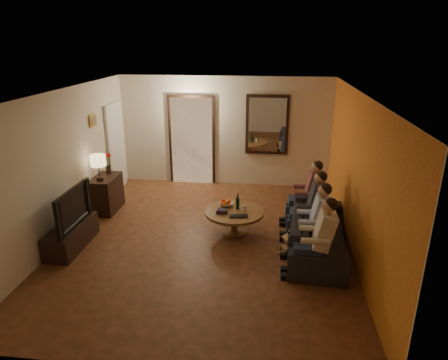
# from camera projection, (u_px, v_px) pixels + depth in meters

# --- Properties ---
(floor) EXTENTS (5.00, 6.00, 0.01)m
(floor) POSITION_uv_depth(u_px,v_px,m) (205.00, 240.00, 7.15)
(floor) COLOR #442D12
(floor) RESTS_ON ground
(ceiling) EXTENTS (5.00, 6.00, 0.01)m
(ceiling) POSITION_uv_depth(u_px,v_px,m) (203.00, 93.00, 6.27)
(ceiling) COLOR white
(ceiling) RESTS_ON back_wall
(back_wall) EXTENTS (5.00, 0.02, 2.60)m
(back_wall) POSITION_uv_depth(u_px,v_px,m) (225.00, 132.00, 9.51)
(back_wall) COLOR beige
(back_wall) RESTS_ON floor
(front_wall) EXTENTS (5.00, 0.02, 2.60)m
(front_wall) POSITION_uv_depth(u_px,v_px,m) (154.00, 268.00, 3.90)
(front_wall) COLOR beige
(front_wall) RESTS_ON floor
(left_wall) EXTENTS (0.02, 6.00, 2.60)m
(left_wall) POSITION_uv_depth(u_px,v_px,m) (63.00, 166.00, 6.98)
(left_wall) COLOR beige
(left_wall) RESTS_ON floor
(right_wall) EXTENTS (0.02, 6.00, 2.60)m
(right_wall) POSITION_uv_depth(u_px,v_px,m) (357.00, 177.00, 6.43)
(right_wall) COLOR beige
(right_wall) RESTS_ON floor
(orange_accent) EXTENTS (0.01, 6.00, 2.60)m
(orange_accent) POSITION_uv_depth(u_px,v_px,m) (356.00, 177.00, 6.43)
(orange_accent) COLOR #DF5B26
(orange_accent) RESTS_ON right_wall
(kitchen_doorway) EXTENTS (1.00, 0.06, 2.10)m
(kitchen_doorway) POSITION_uv_depth(u_px,v_px,m) (192.00, 141.00, 9.67)
(kitchen_doorway) COLOR #FFE0A5
(kitchen_doorway) RESTS_ON floor
(door_trim) EXTENTS (1.12, 0.04, 2.22)m
(door_trim) POSITION_uv_depth(u_px,v_px,m) (192.00, 141.00, 9.66)
(door_trim) COLOR black
(door_trim) RESTS_ON floor
(fridge_glimpse) EXTENTS (0.45, 0.03, 1.70)m
(fridge_glimpse) POSITION_uv_depth(u_px,v_px,m) (202.00, 147.00, 9.69)
(fridge_glimpse) COLOR silver
(fridge_glimpse) RESTS_ON floor
(mirror_frame) EXTENTS (1.00, 0.05, 1.40)m
(mirror_frame) POSITION_uv_depth(u_px,v_px,m) (267.00, 125.00, 9.30)
(mirror_frame) COLOR black
(mirror_frame) RESTS_ON back_wall
(mirror_glass) EXTENTS (0.86, 0.02, 1.26)m
(mirror_glass) POSITION_uv_depth(u_px,v_px,m) (267.00, 125.00, 9.27)
(mirror_glass) COLOR white
(mirror_glass) RESTS_ON back_wall
(white_door) EXTENTS (0.06, 0.85, 2.04)m
(white_door) POSITION_uv_depth(u_px,v_px,m) (116.00, 148.00, 9.22)
(white_door) COLOR white
(white_door) RESTS_ON floor
(framed_art) EXTENTS (0.03, 0.28, 0.24)m
(framed_art) POSITION_uv_depth(u_px,v_px,m) (93.00, 120.00, 8.01)
(framed_art) COLOR #B28C33
(framed_art) RESTS_ON left_wall
(art_canvas) EXTENTS (0.01, 0.22, 0.18)m
(art_canvas) POSITION_uv_depth(u_px,v_px,m) (94.00, 120.00, 8.01)
(art_canvas) COLOR brown
(art_canvas) RESTS_ON left_wall
(dresser) EXTENTS (0.45, 0.82, 0.73)m
(dresser) POSITION_uv_depth(u_px,v_px,m) (106.00, 194.00, 8.27)
(dresser) COLOR black
(dresser) RESTS_ON floor
(table_lamp) EXTENTS (0.30, 0.30, 0.54)m
(table_lamp) POSITION_uv_depth(u_px,v_px,m) (99.00, 168.00, 7.85)
(table_lamp) COLOR beige
(table_lamp) RESTS_ON dresser
(flower_vase) EXTENTS (0.14, 0.14, 0.44)m
(flower_vase) POSITION_uv_depth(u_px,v_px,m) (108.00, 164.00, 8.28)
(flower_vase) COLOR red
(flower_vase) RESTS_ON dresser
(tv_stand) EXTENTS (0.45, 1.22, 0.41)m
(tv_stand) POSITION_uv_depth(u_px,v_px,m) (72.00, 236.00, 6.86)
(tv_stand) COLOR black
(tv_stand) RESTS_ON floor
(tv) EXTENTS (1.17, 0.15, 0.67)m
(tv) POSITION_uv_depth(u_px,v_px,m) (67.00, 207.00, 6.68)
(tv) COLOR black
(tv) RESTS_ON tv_stand
(sofa) EXTENTS (2.35, 1.10, 0.66)m
(sofa) POSITION_uv_depth(u_px,v_px,m) (318.00, 231.00, 6.75)
(sofa) COLOR black
(sofa) RESTS_ON floor
(person_a) EXTENTS (0.60, 0.40, 1.20)m
(person_a) POSITION_uv_depth(u_px,v_px,m) (319.00, 242.00, 5.83)
(person_a) COLOR tan
(person_a) RESTS_ON sofa
(person_b) EXTENTS (0.60, 0.40, 1.20)m
(person_b) POSITION_uv_depth(u_px,v_px,m) (315.00, 224.00, 6.39)
(person_b) COLOR tan
(person_b) RESTS_ON sofa
(person_c) EXTENTS (0.60, 0.40, 1.20)m
(person_c) POSITION_uv_depth(u_px,v_px,m) (312.00, 209.00, 6.95)
(person_c) COLOR tan
(person_c) RESTS_ON sofa
(person_d) EXTENTS (0.60, 0.40, 1.20)m
(person_d) POSITION_uv_depth(u_px,v_px,m) (309.00, 196.00, 7.51)
(person_d) COLOR tan
(person_d) RESTS_ON sofa
(dog) EXTENTS (0.61, 0.44, 0.56)m
(dog) POSITION_uv_depth(u_px,v_px,m) (298.00, 238.00, 6.64)
(dog) COLOR #A1714A
(dog) RESTS_ON floor
(coffee_table) EXTENTS (1.26, 1.26, 0.45)m
(coffee_table) POSITION_uv_depth(u_px,v_px,m) (234.00, 222.00, 7.32)
(coffee_table) COLOR brown
(coffee_table) RESTS_ON floor
(bowl) EXTENTS (0.26, 0.26, 0.06)m
(bowl) POSITION_uv_depth(u_px,v_px,m) (226.00, 204.00, 7.46)
(bowl) COLOR white
(bowl) RESTS_ON coffee_table
(oranges) EXTENTS (0.20, 0.20, 0.08)m
(oranges) POSITION_uv_depth(u_px,v_px,m) (226.00, 201.00, 7.44)
(oranges) COLOR #FF5A15
(oranges) RESTS_ON bowl
(wine_bottle) EXTENTS (0.07, 0.07, 0.31)m
(wine_bottle) POSITION_uv_depth(u_px,v_px,m) (238.00, 201.00, 7.28)
(wine_bottle) COLOR black
(wine_bottle) RESTS_ON coffee_table
(wine_glass) EXTENTS (0.06, 0.06, 0.10)m
(wine_glass) POSITION_uv_depth(u_px,v_px,m) (244.00, 208.00, 7.25)
(wine_glass) COLOR silver
(wine_glass) RESTS_ON coffee_table
(book_stack) EXTENTS (0.20, 0.15, 0.07)m
(book_stack) POSITION_uv_depth(u_px,v_px,m) (222.00, 211.00, 7.16)
(book_stack) COLOR black
(book_stack) RESTS_ON coffee_table
(laptop) EXTENTS (0.36, 0.26, 0.03)m
(laptop) POSITION_uv_depth(u_px,v_px,m) (239.00, 217.00, 6.97)
(laptop) COLOR black
(laptop) RESTS_ON coffee_table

